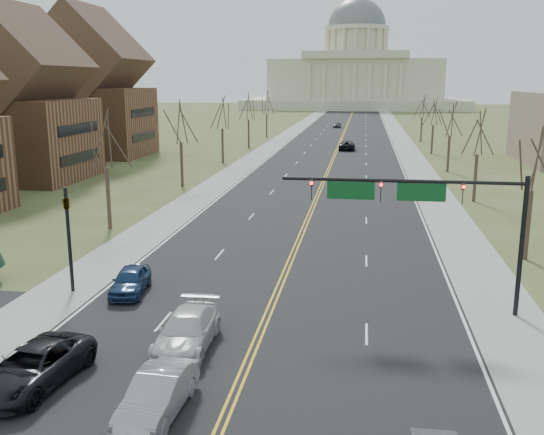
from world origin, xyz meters
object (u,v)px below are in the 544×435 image
(car_sb_inner_second, at_px, (187,331))
(car_far_nb, at_px, (347,145))
(car_sb_outer_lead, at_px, (33,367))
(car_sb_outer_second, at_px, (130,280))
(car_sb_inner_lead, at_px, (158,394))
(signal_mast, at_px, (420,202))
(car_far_sb, at_px, (337,125))
(signal_left, at_px, (68,228))

(car_sb_inner_second, relative_size, car_far_nb, 0.98)
(car_sb_outer_lead, relative_size, car_sb_inner_second, 1.02)
(car_sb_outer_second, bearing_deg, car_far_nb, 74.75)
(car_far_nb, bearing_deg, car_sb_inner_lead, 87.60)
(car_sb_outer_second, relative_size, car_far_nb, 0.76)
(car_sb_inner_second, bearing_deg, signal_mast, 29.52)
(car_sb_inner_lead, xyz_separation_m, car_far_sb, (0.19, 135.65, -0.08))
(signal_left, distance_m, car_sb_outer_lead, 11.41)
(car_sb_outer_lead, bearing_deg, car_far_nb, 90.55)
(car_sb_inner_second, bearing_deg, car_sb_inner_lead, -85.72)
(signal_mast, relative_size, car_sb_inner_second, 2.18)
(car_sb_inner_lead, bearing_deg, signal_mast, 52.58)
(car_sb_outer_second, height_order, car_far_sb, car_sb_outer_second)
(car_sb_inner_lead, bearing_deg, car_sb_outer_second, 118.20)
(signal_mast, distance_m, car_sb_outer_second, 16.37)
(car_sb_inner_second, height_order, car_far_sb, car_sb_inner_second)
(car_far_nb, bearing_deg, car_far_sb, -85.14)
(car_sb_inner_second, distance_m, car_far_sb, 130.15)
(signal_mast, height_order, signal_left, signal_mast)
(car_sb_inner_lead, relative_size, car_sb_outer_lead, 0.83)
(car_far_nb, bearing_deg, car_sb_inner_second, 87.02)
(car_sb_inner_second, bearing_deg, car_far_sb, 88.24)
(signal_mast, height_order, car_far_nb, signal_mast)
(car_far_nb, bearing_deg, signal_mast, 94.76)
(signal_left, relative_size, car_sb_inner_second, 1.08)
(car_sb_outer_lead, bearing_deg, car_sb_outer_second, 98.27)
(signal_left, relative_size, car_sb_inner_lead, 1.28)
(car_sb_outer_second, xyz_separation_m, car_far_sb, (5.94, 123.68, -0.05))
(signal_mast, bearing_deg, car_sb_outer_lead, -145.82)
(car_sb_outer_lead, xyz_separation_m, car_far_nb, (9.63, 84.64, 0.00))
(car_sb_inner_lead, height_order, car_sb_inner_second, car_sb_inner_second)
(car_sb_inner_lead, distance_m, car_sb_inner_second, 5.53)
(car_far_sb, bearing_deg, car_sb_outer_second, -86.46)
(signal_left, relative_size, car_far_sb, 1.48)
(signal_mast, relative_size, signal_left, 2.02)
(car_sb_outer_lead, relative_size, car_far_nb, 0.99)
(car_sb_outer_second, distance_m, car_far_sb, 123.82)
(signal_mast, height_order, car_sb_inner_second, signal_mast)
(signal_mast, relative_size, car_sb_inner_lead, 2.58)
(signal_left, distance_m, car_far_nb, 75.44)
(car_sb_inner_lead, relative_size, car_sb_inner_second, 0.84)
(car_sb_outer_second, bearing_deg, car_far_sb, 79.60)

